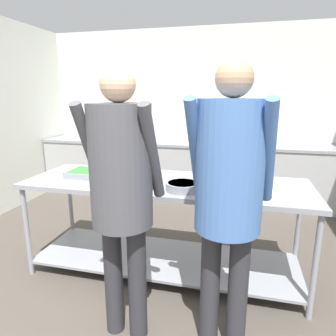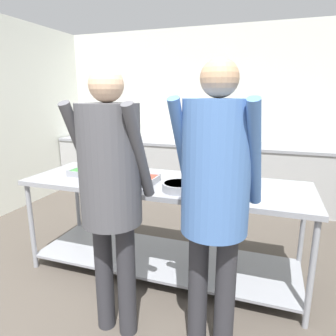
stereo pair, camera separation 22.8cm
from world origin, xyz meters
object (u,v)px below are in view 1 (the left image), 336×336
Objects in this scene: plate_stack at (261,195)px; broccoli_bowl at (227,184)px; serving_tray_roast at (132,180)px; serving_tray_vegetables at (91,174)px; sauce_pan at (183,186)px; water_bottle at (126,134)px; guest_serving_left at (121,181)px; guest_serving_right at (229,183)px.

broccoli_bowl is at bearing 145.83° from plate_stack.
broccoli_bowl is at bearing 2.75° from serving_tray_roast.
serving_tray_vegetables is 0.94× the size of sauce_pan.
serving_tray_vegetables is at bearing 167.30° from sauce_pan.
serving_tray_roast reaches higher than plate_stack.
water_bottle is (-0.91, 2.14, 0.11)m from serving_tray_roast.
plate_stack is 1.06m from guest_serving_left.
plate_stack is 1.08× the size of water_bottle.
sauce_pan is at bearing 65.17° from guest_serving_left.
broccoli_bowl is 0.71m from guest_serving_right.
guest_serving_left reaches higher than serving_tray_vegetables.
guest_serving_right reaches higher than water_bottle.
serving_tray_roast is at bearing 168.25° from sauce_pan.
guest_serving_right is at bearing -113.94° from plate_stack.
serving_tray_roast is 1.08m from plate_stack.
plate_stack is at bearing 66.06° from guest_serving_right.
serving_tray_roast is 0.48m from sauce_pan.
sauce_pan is 2.63m from water_bottle.
serving_tray_roast is 1.10× the size of sauce_pan.
water_bottle is (-1.99, 2.28, 0.11)m from plate_stack.
plate_stack is at bearing 32.30° from guest_serving_left.
water_bottle reaches higher than serving_tray_roast.
guest_serving_left reaches higher than sauce_pan.
broccoli_bowl is 0.83× the size of plate_stack.
guest_serving_right is 8.00× the size of water_bottle.
serving_tray_vegetables is 1.55m from plate_stack.
broccoli_bowl reaches higher than serving_tray_roast.
guest_serving_right is (-0.22, -0.50, 0.22)m from plate_stack.
sauce_pan is (0.47, -0.10, 0.01)m from serving_tray_roast.
water_bottle is at bearing 121.78° from sauce_pan.
broccoli_bowl is (1.27, -0.07, 0.01)m from serving_tray_vegetables.
serving_tray_vegetables is at bearing 170.73° from plate_stack.
serving_tray_roast is 0.75m from guest_serving_left.
water_bottle is at bearing 129.41° from broccoli_bowl.
broccoli_bowl is at bearing -50.59° from water_bottle.
guest_serving_left is (-0.61, -0.73, 0.19)m from broccoli_bowl.
sauce_pan is 0.60m from plate_stack.
sauce_pan is 2.04× the size of broccoli_bowl.
plate_stack is 0.59m from guest_serving_right.
serving_tray_roast is (0.46, -0.11, -0.00)m from serving_tray_vegetables.
sauce_pan is (0.93, -0.21, 0.01)m from serving_tray_vegetables.
guest_serving_left is at bearing -50.82° from serving_tray_vegetables.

